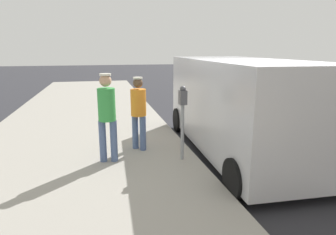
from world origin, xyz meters
TOP-DOWN VIEW (x-y plane):
  - ground_plane at (0.00, 0.00)m, footprint 80.00×80.00m
  - sidewalk_slab at (3.50, 0.00)m, footprint 5.00×32.00m
  - parking_meter_near at (1.35, -0.12)m, footprint 0.14×0.18m
  - pedestrian_in_green at (2.83, -0.35)m, footprint 0.36×0.34m
  - pedestrian_in_orange at (2.13, -0.94)m, footprint 0.34×0.34m
  - parked_van at (-0.15, -0.64)m, footprint 2.30×5.27m

SIDE VIEW (x-z plane):
  - ground_plane at x=0.00m, z-range 0.00..0.00m
  - sidewalk_slab at x=3.50m, z-range 0.00..0.15m
  - pedestrian_in_orange at x=2.13m, z-range 0.26..1.90m
  - parked_van at x=-0.15m, z-range 0.08..2.23m
  - pedestrian_in_green at x=2.83m, z-range 0.29..2.06m
  - parking_meter_near at x=1.35m, z-range 0.42..1.94m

